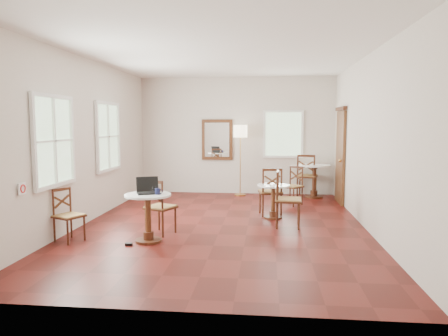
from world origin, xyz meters
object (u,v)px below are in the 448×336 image
object	(u,v)px
chair_mid_a	(271,192)
floor_lamp	(240,136)
chair_near_b	(68,215)
chair_back_a	(307,176)
chair_back_b	(292,186)
mouse	(151,191)
chair_near_a	(160,207)
navy_mug	(158,191)
cafe_table_back	(314,177)
chair_mid_b	(287,199)
power_adapter	(129,244)
cafe_table_mid	(273,198)
laptop	(148,189)
water_glass	(154,190)

from	to	relation	value
chair_mid_a	floor_lamp	bearing A→B (deg)	-81.32
chair_near_b	chair_back_a	xyz separation A→B (m)	(4.04, 4.40, 0.12)
chair_back_b	mouse	xyz separation A→B (m)	(-2.37, -3.04, 0.33)
chair_near_a	navy_mug	bearing A→B (deg)	125.63
cafe_table_back	mouse	xyz separation A→B (m)	(-2.96, -4.03, 0.26)
chair_near_a	navy_mug	size ratio (longest dim) A/B	7.70
cafe_table_back	chair_mid_b	world-z (taller)	chair_mid_b
chair_near_b	floor_lamp	bearing A→B (deg)	-2.67
navy_mug	power_adapter	bearing A→B (deg)	-152.66
chair_mid_b	chair_back_b	bearing A→B (deg)	-3.31
cafe_table_mid	chair_near_a	distance (m)	2.31
cafe_table_back	laptop	world-z (taller)	laptop
chair_back_b	water_glass	distance (m)	3.93
chair_back_a	water_glass	size ratio (longest dim) A/B	10.05
chair_mid_b	floor_lamp	xyz separation A→B (m)	(-1.01, 3.16, 1.02)
chair_near_a	chair_back_b	world-z (taller)	chair_near_a
navy_mug	floor_lamp	bearing A→B (deg)	77.29
chair_back_a	power_adapter	bearing A→B (deg)	69.39
cafe_table_mid	cafe_table_back	world-z (taller)	cafe_table_back
chair_mid_b	chair_mid_a	bearing A→B (deg)	19.28
chair_near_b	navy_mug	xyz separation A→B (m)	(1.40, 0.07, 0.38)
chair_near_a	mouse	xyz separation A→B (m)	(-0.05, -0.30, 0.31)
navy_mug	mouse	bearing A→B (deg)	129.49
chair_back_a	navy_mug	xyz separation A→B (m)	(-2.64, -4.34, 0.26)
chair_near_b	floor_lamp	size ratio (longest dim) A/B	0.46
chair_back_a	chair_near_b	bearing A→B (deg)	60.61
chair_mid_b	chair_back_b	size ratio (longest dim) A/B	1.15
chair_near_b	chair_back_a	distance (m)	5.98
chair_near_a	water_glass	distance (m)	0.54
power_adapter	cafe_table_mid	bearing A→B (deg)	43.29
chair_near_a	chair_mid_a	size ratio (longest dim) A/B	0.96
chair_mid_a	chair_mid_b	world-z (taller)	chair_mid_b
chair_mid_a	chair_mid_b	distance (m)	0.96
navy_mug	cafe_table_mid	bearing A→B (deg)	46.08
chair_near_b	navy_mug	bearing A→B (deg)	-61.61
chair_near_a	chair_mid_a	distance (m)	2.44
power_adapter	chair_mid_b	bearing A→B (deg)	30.16
chair_back_a	floor_lamp	world-z (taller)	floor_lamp
laptop	power_adapter	distance (m)	0.88
chair_back_a	power_adapter	size ratio (longest dim) A/B	10.60
mouse	laptop	bearing A→B (deg)	-97.20
chair_near_a	power_adapter	distance (m)	0.87
cafe_table_mid	power_adapter	xyz separation A→B (m)	(-2.18, -2.05, -0.38)
chair_near_b	chair_mid_a	xyz separation A→B (m)	(3.13, 2.17, 0.07)
chair_back_a	power_adapter	distance (m)	5.49
navy_mug	water_glass	world-z (taller)	water_glass
chair_mid_a	water_glass	size ratio (longest dim) A/B	9.03
chair_near_a	chair_mid_b	distance (m)	2.21
water_glass	cafe_table_mid	bearing A→B (deg)	43.71
chair_near_b	floor_lamp	world-z (taller)	floor_lamp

